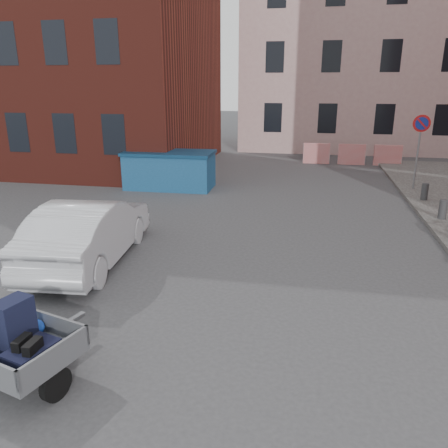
# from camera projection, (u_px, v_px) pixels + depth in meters

# --- Properties ---
(ground) EXTENTS (120.00, 120.00, 0.00)m
(ground) POSITION_uv_depth(u_px,v_px,m) (185.00, 290.00, 8.39)
(ground) COLOR #38383A
(ground) RESTS_ON ground
(building_brick) EXTENTS (12.00, 10.00, 14.00)m
(building_brick) POSITION_uv_depth(u_px,v_px,m) (71.00, 11.00, 20.08)
(building_brick) COLOR #591E16
(building_brick) RESTS_ON ground
(building_pink) EXTENTS (16.00, 8.00, 14.00)m
(building_pink) POSITION_uv_depth(u_px,v_px,m) (384.00, 27.00, 25.70)
(building_pink) COLOR #BE9392
(building_pink) RESTS_ON ground
(far_building) EXTENTS (6.00, 6.00, 8.00)m
(far_building) POSITION_uv_depth(u_px,v_px,m) (1.00, 81.00, 31.45)
(far_building) COLOR maroon
(far_building) RESTS_ON ground
(no_parking_sign) EXTENTS (0.60, 0.09, 2.65)m
(no_parking_sign) POSITION_uv_depth(u_px,v_px,m) (420.00, 136.00, 15.52)
(no_parking_sign) COLOR gray
(no_parking_sign) RESTS_ON sidewalk
(barriers) EXTENTS (4.70, 0.18, 1.00)m
(barriers) POSITION_uv_depth(u_px,v_px,m) (352.00, 154.00, 21.47)
(barriers) COLOR red
(barriers) RESTS_ON ground
(trailer) EXTENTS (1.84, 1.96, 1.20)m
(trailer) POSITION_uv_depth(u_px,v_px,m) (11.00, 342.00, 5.62)
(trailer) COLOR black
(trailer) RESTS_ON ground
(dumpster) EXTENTS (3.36, 1.79, 1.39)m
(dumpster) POSITION_uv_depth(u_px,v_px,m) (170.00, 170.00, 16.52)
(dumpster) COLOR navy
(dumpster) RESTS_ON ground
(silver_car) EXTENTS (1.91, 4.44, 1.42)m
(silver_car) POSITION_uv_depth(u_px,v_px,m) (89.00, 231.00, 9.56)
(silver_car) COLOR silver
(silver_car) RESTS_ON ground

